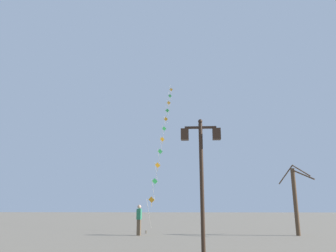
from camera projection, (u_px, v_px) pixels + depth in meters
ground_plane at (169, 232)px, 20.99m from camera, size 160.00×160.00×0.00m
twin_lantern_lamp_post at (201, 158)px, 11.34m from camera, size 1.41×0.28×4.67m
kite_train at (163, 133)px, 30.88m from camera, size 0.96×17.83×16.27m
kite_flyer at (139, 219)px, 18.78m from camera, size 0.26×0.61×1.71m
bare_tree at (295, 198)px, 18.84m from camera, size 1.59×2.13×4.05m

